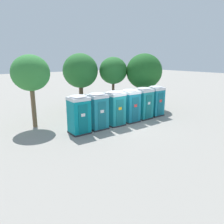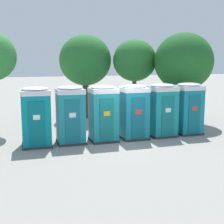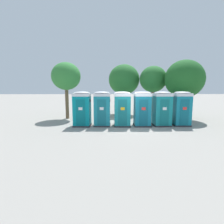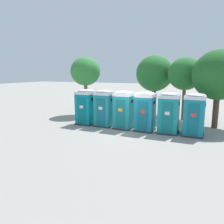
% 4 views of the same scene
% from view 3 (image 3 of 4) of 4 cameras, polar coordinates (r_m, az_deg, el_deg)
% --- Properties ---
extents(ground_plane, '(120.00, 120.00, 0.00)m').
position_cam_3_polar(ground_plane, '(12.68, 6.79, -4.92)').
color(ground_plane, gray).
extents(portapotty_0, '(1.28, 1.24, 2.54)m').
position_cam_3_polar(portapotty_0, '(13.00, -9.72, 1.08)').
color(portapotty_0, '#2D2D33').
rests_on(portapotty_0, ground).
extents(portapotty_1, '(1.23, 1.23, 2.54)m').
position_cam_3_polar(portapotty_1, '(12.90, -3.21, 1.13)').
color(portapotty_1, '#2D2D33').
rests_on(portapotty_1, ground).
extents(portapotty_2, '(1.22, 1.22, 2.54)m').
position_cam_3_polar(portapotty_2, '(12.84, 3.35, 1.10)').
color(portapotty_2, '#2D2D33').
rests_on(portapotty_2, ground).
extents(portapotty_3, '(1.21, 1.22, 2.54)m').
position_cam_3_polar(portapotty_3, '(13.02, 9.84, 1.08)').
color(portapotty_3, '#2D2D33').
rests_on(portapotty_3, ground).
extents(portapotty_4, '(1.26, 1.22, 2.54)m').
position_cam_3_polar(portapotty_4, '(13.41, 16.01, 1.09)').
color(portapotty_4, '#2D2D33').
rests_on(portapotty_4, ground).
extents(portapotty_5, '(1.21, 1.22, 2.54)m').
position_cam_3_polar(portapotty_5, '(13.96, 21.74, 1.09)').
color(portapotty_5, '#2D2D33').
rests_on(portapotty_5, ground).
extents(street_tree_0, '(3.36, 3.36, 5.20)m').
position_cam_3_polar(street_tree_0, '(16.72, 22.56, 9.85)').
color(street_tree_0, '#4C3826').
rests_on(street_tree_0, ground).
extents(street_tree_1, '(2.62, 2.62, 4.88)m').
position_cam_3_polar(street_tree_1, '(17.71, 13.29, 10.33)').
color(street_tree_1, brown).
rests_on(street_tree_1, ground).
extents(street_tree_2, '(3.21, 3.21, 5.21)m').
position_cam_3_polar(street_tree_2, '(18.68, 3.95, 10.44)').
color(street_tree_2, '#4C3826').
rests_on(street_tree_2, ground).
extents(street_tree_3, '(2.56, 2.56, 5.03)m').
position_cam_3_polar(street_tree_3, '(16.34, -14.77, 11.10)').
color(street_tree_3, brown).
rests_on(street_tree_3, ground).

